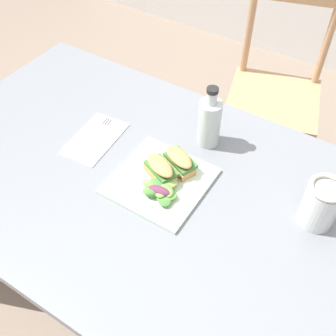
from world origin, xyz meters
TOP-DOWN VIEW (x-y plane):
  - ground_plane at (0.00, 0.00)m, footprint 8.38×8.38m
  - dining_table at (-0.03, 0.09)m, footprint 1.38×0.83m
  - chair_wooden_far at (0.02, 1.05)m, footprint 0.49×0.49m
  - plate_lunch at (0.01, 0.11)m, footprint 0.25×0.25m
  - sandwich_half_front at (-0.00, 0.12)m, footprint 0.11×0.09m
  - sandwich_half_back at (0.03, 0.17)m, footprint 0.11×0.09m
  - salad_mixed_greens at (0.03, 0.07)m, footprint 0.11×0.10m
  - napkin_folded at (-0.25, 0.15)m, footprint 0.14×0.21m
  - fork_on_napkin at (-0.25, 0.16)m, footprint 0.05×0.19m
  - bottle_cold_brew at (0.04, 0.32)m, footprint 0.07×0.07m
  - mason_jar_iced_tea at (0.40, 0.21)m, footprint 0.09×0.09m

SIDE VIEW (x-z plane):
  - ground_plane at x=0.00m, z-range 0.00..0.00m
  - chair_wooden_far at x=0.02m, z-range 0.01..0.88m
  - dining_table at x=-0.03m, z-range 0.25..0.99m
  - napkin_folded at x=-0.25m, z-range 0.74..0.74m
  - plate_lunch at x=0.01m, z-range 0.74..0.75m
  - fork_on_napkin at x=-0.25m, z-range 0.74..0.75m
  - salad_mixed_greens at x=0.03m, z-range 0.75..0.78m
  - sandwich_half_front at x=0.00m, z-range 0.75..0.81m
  - sandwich_half_back at x=0.03m, z-range 0.75..0.81m
  - mason_jar_iced_tea at x=0.40m, z-range 0.73..0.87m
  - bottle_cold_brew at x=0.04m, z-range 0.71..0.91m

